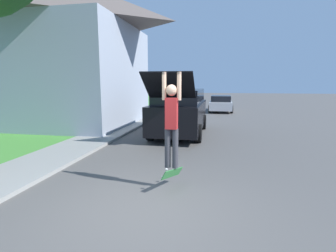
{
  "coord_description": "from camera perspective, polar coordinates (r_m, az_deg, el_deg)",
  "views": [
    {
      "loc": [
        1.44,
        -4.36,
        2.32
      ],
      "look_at": [
        0.04,
        2.7,
        1.14
      ],
      "focal_mm": 28.0,
      "sensor_mm": 36.0,
      "label": 1
    }
  ],
  "objects": [
    {
      "name": "ground_plane",
      "position": [
        5.15,
        -6.61,
        -17.57
      ],
      "size": [
        120.0,
        120.0,
        0.0
      ],
      "primitive_type": "plane",
      "color": "#54514F"
    },
    {
      "name": "lawn",
      "position": [
        14.2,
        -30.66,
        -1.25
      ],
      "size": [
        10.0,
        80.0,
        0.08
      ],
      "color": "#478E38",
      "rests_on": "ground_plane"
    },
    {
      "name": "sidewalk",
      "position": [
        11.75,
        -14.43,
        -2.15
      ],
      "size": [
        1.8,
        80.0,
        0.1
      ],
      "color": "gray",
      "rests_on": "ground_plane"
    },
    {
      "name": "house",
      "position": [
        16.61,
        -24.31,
        15.66
      ],
      "size": [
        10.08,
        7.97,
        8.26
      ],
      "color": "#99A3B2",
      "rests_on": "lawn"
    },
    {
      "name": "suv_parked",
      "position": [
        11.97,
        2.64,
        3.39
      ],
      "size": [
        2.2,
        5.8,
        2.71
      ],
      "color": "black",
      "rests_on": "ground_plane"
    },
    {
      "name": "car_down_street",
      "position": [
        22.22,
        11.4,
        4.81
      ],
      "size": [
        1.9,
        4.18,
        1.31
      ],
      "color": "#B7B7BC",
      "rests_on": "ground_plane"
    },
    {
      "name": "skateboarder",
      "position": [
        5.6,
        0.77,
        1.55
      ],
      "size": [
        0.41,
        0.24,
        2.07
      ],
      "color": "#38383D",
      "rests_on": "ground_plane"
    },
    {
      "name": "skateboard",
      "position": [
        5.85,
        0.91,
        -10.17
      ],
      "size": [
        0.37,
        0.78,
        0.34
      ],
      "color": "#337F3D",
      "rests_on": "ground_plane"
    }
  ]
}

